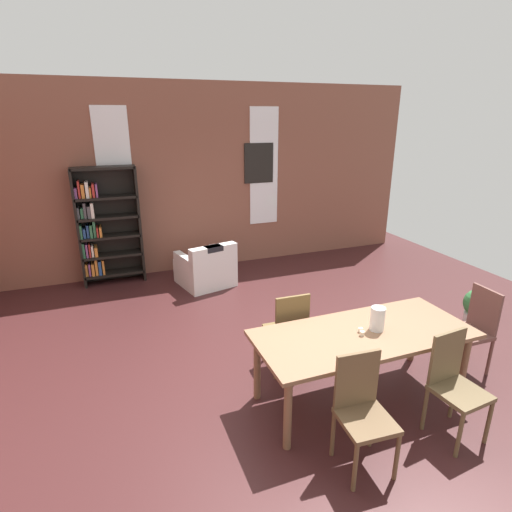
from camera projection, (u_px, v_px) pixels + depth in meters
name	position (u px, v px, depth m)	size (l,w,h in m)	color
ground_plane	(275.00, 374.00, 4.54)	(9.75, 9.75, 0.00)	#3E1D1D
back_wall_brick	(194.00, 179.00, 7.27)	(8.50, 0.12, 3.26)	brown
window_pane_0	(115.00, 174.00, 6.71)	(0.55, 0.02, 2.12)	white
window_pane_1	(264.00, 167.00, 7.60)	(0.55, 0.02, 2.12)	white
dining_table	(363.00, 339.00, 3.95)	(2.12, 0.91, 0.74)	brown
vase_on_table	(378.00, 319.00, 3.94)	(0.14, 0.14, 0.23)	silver
tealight_candle_0	(361.00, 330.00, 3.92)	(0.04, 0.04, 0.04)	silver
tealight_candle_1	(362.00, 333.00, 3.86)	(0.04, 0.04, 0.04)	silver
dining_chair_near_left	(362.00, 408.00, 3.24)	(0.43, 0.43, 0.95)	brown
dining_chair_head_right	(473.00, 327.00, 4.48)	(0.41, 0.41, 0.95)	brown
dining_chair_far_left	(288.00, 329.00, 4.44)	(0.41, 0.41, 0.95)	brown
dining_chair_near_right	(454.00, 382.00, 3.56)	(0.43, 0.43, 0.95)	brown
bookshelf_tall	(104.00, 227.00, 6.73)	(0.99, 0.31, 1.94)	black
armchair_white	(206.00, 269.00, 6.84)	(0.96, 0.96, 0.75)	silver
potted_plant_by_shelf	(478.00, 307.00, 5.50)	(0.39, 0.39, 0.51)	silver
framed_picture	(259.00, 163.00, 7.54)	(0.56, 0.03, 0.72)	black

